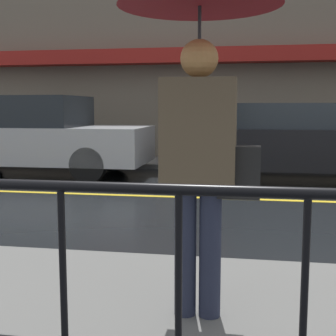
% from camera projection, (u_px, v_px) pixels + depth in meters
% --- Properties ---
extents(sidewalk_far, '(28.00, 1.67, 0.11)m').
position_uv_depth(sidewalk_far, '(307.00, 165.00, 10.61)').
color(sidewalk_far, '#60605E').
rests_on(sidewalk_far, ground_plane).
extents(building_storefront, '(28.00, 0.85, 6.65)m').
position_uv_depth(building_storefront, '(307.00, 26.00, 11.14)').
color(building_storefront, '#706656').
rests_on(building_storefront, ground_plane).
extents(pedestrian, '(0.93, 0.93, 2.02)m').
position_uv_depth(pedestrian, '(200.00, 55.00, 2.64)').
color(pedestrian, '#23283D').
rests_on(pedestrian, sidewalk_near).
extents(car_silver, '(4.69, 1.83, 1.58)m').
position_uv_depth(car_silver, '(29.00, 136.00, 9.40)').
color(car_silver, '#B2B5BA').
rests_on(car_silver, ground_plane).
extents(car_black, '(4.55, 1.81, 1.43)m').
position_uv_depth(car_black, '(306.00, 141.00, 8.51)').
color(car_black, black).
rests_on(car_black, ground_plane).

